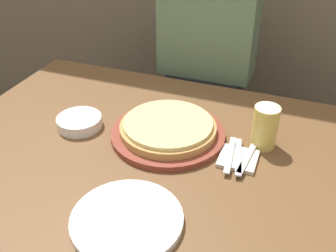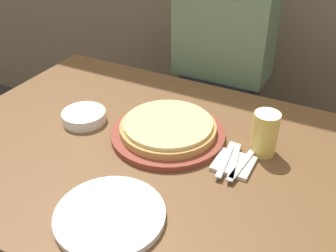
{
  "view_description": "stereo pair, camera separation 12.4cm",
  "coord_description": "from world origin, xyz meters",
  "px_view_note": "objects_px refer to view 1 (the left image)",
  "views": [
    {
      "loc": [
        0.36,
        -0.89,
        1.43
      ],
      "look_at": [
        -0.01,
        0.09,
        0.75
      ],
      "focal_mm": 42.0,
      "sensor_mm": 36.0,
      "label": 1
    },
    {
      "loc": [
        0.47,
        -0.84,
        1.43
      ],
      "look_at": [
        -0.01,
        0.09,
        0.75
      ],
      "focal_mm": 42.0,
      "sensor_mm": 36.0,
      "label": 2
    }
  ],
  "objects_px": {
    "diner_person": "(206,85)",
    "pizza_on_board": "(168,130)",
    "side_bowl": "(79,122)",
    "dinner_plate": "(127,220)",
    "beer_glass": "(265,125)",
    "spoon": "(247,158)",
    "dinner_knife": "(238,156)",
    "fork": "(230,155)"
  },
  "relations": [
    {
      "from": "dinner_plate",
      "to": "pizza_on_board",
      "type": "bearing_deg",
      "value": 95.41
    },
    {
      "from": "dinner_plate",
      "to": "dinner_knife",
      "type": "xyz_separation_m",
      "value": [
        0.2,
        0.34,
        0.01
      ]
    },
    {
      "from": "fork",
      "to": "diner_person",
      "type": "xyz_separation_m",
      "value": [
        -0.24,
        0.61,
        -0.1
      ]
    },
    {
      "from": "pizza_on_board",
      "to": "fork",
      "type": "bearing_deg",
      "value": -11.62
    },
    {
      "from": "pizza_on_board",
      "to": "diner_person",
      "type": "distance_m",
      "value": 0.57
    },
    {
      "from": "side_bowl",
      "to": "spoon",
      "type": "bearing_deg",
      "value": 0.5
    },
    {
      "from": "spoon",
      "to": "pizza_on_board",
      "type": "bearing_deg",
      "value": 170.55
    },
    {
      "from": "side_bowl",
      "to": "dinner_knife",
      "type": "distance_m",
      "value": 0.53
    },
    {
      "from": "pizza_on_board",
      "to": "spoon",
      "type": "relative_size",
      "value": 2.39
    },
    {
      "from": "dinner_plate",
      "to": "spoon",
      "type": "distance_m",
      "value": 0.41
    },
    {
      "from": "spoon",
      "to": "diner_person",
      "type": "height_order",
      "value": "diner_person"
    },
    {
      "from": "dinner_knife",
      "to": "pizza_on_board",
      "type": "bearing_deg",
      "value": 169.57
    },
    {
      "from": "dinner_plate",
      "to": "fork",
      "type": "bearing_deg",
      "value": 62.32
    },
    {
      "from": "dinner_plate",
      "to": "fork",
      "type": "relative_size",
      "value": 1.54
    },
    {
      "from": "fork",
      "to": "pizza_on_board",
      "type": "bearing_deg",
      "value": 168.38
    },
    {
      "from": "side_bowl",
      "to": "spoon",
      "type": "distance_m",
      "value": 0.56
    },
    {
      "from": "beer_glass",
      "to": "side_bowl",
      "type": "distance_m",
      "value": 0.6
    },
    {
      "from": "beer_glass",
      "to": "fork",
      "type": "xyz_separation_m",
      "value": [
        -0.08,
        -0.1,
        -0.06
      ]
    },
    {
      "from": "beer_glass",
      "to": "dinner_plate",
      "type": "relative_size",
      "value": 0.49
    },
    {
      "from": "fork",
      "to": "dinner_plate",
      "type": "bearing_deg",
      "value": -117.68
    },
    {
      "from": "beer_glass",
      "to": "spoon",
      "type": "bearing_deg",
      "value": -106.15
    },
    {
      "from": "spoon",
      "to": "side_bowl",
      "type": "bearing_deg",
      "value": -179.5
    },
    {
      "from": "dinner_knife",
      "to": "spoon",
      "type": "relative_size",
      "value": 1.17
    },
    {
      "from": "spoon",
      "to": "fork",
      "type": "bearing_deg",
      "value": 180.0
    },
    {
      "from": "side_bowl",
      "to": "fork",
      "type": "height_order",
      "value": "side_bowl"
    },
    {
      "from": "beer_glass",
      "to": "side_bowl",
      "type": "relative_size",
      "value": 0.91
    },
    {
      "from": "beer_glass",
      "to": "diner_person",
      "type": "height_order",
      "value": "diner_person"
    },
    {
      "from": "diner_person",
      "to": "dinner_knife",
      "type": "bearing_deg",
      "value": -66.19
    },
    {
      "from": "spoon",
      "to": "dinner_knife",
      "type": "bearing_deg",
      "value": 180.0
    },
    {
      "from": "pizza_on_board",
      "to": "dinner_knife",
      "type": "relative_size",
      "value": 2.05
    },
    {
      "from": "beer_glass",
      "to": "diner_person",
      "type": "distance_m",
      "value": 0.62
    },
    {
      "from": "pizza_on_board",
      "to": "side_bowl",
      "type": "xyz_separation_m",
      "value": [
        -0.3,
        -0.05,
        -0.01
      ]
    },
    {
      "from": "dinner_plate",
      "to": "diner_person",
      "type": "distance_m",
      "value": 0.95
    },
    {
      "from": "dinner_plate",
      "to": "dinner_knife",
      "type": "bearing_deg",
      "value": 59.08
    },
    {
      "from": "pizza_on_board",
      "to": "dinner_plate",
      "type": "xyz_separation_m",
      "value": [
        0.04,
        -0.38,
        -0.02
      ]
    },
    {
      "from": "pizza_on_board",
      "to": "beer_glass",
      "type": "xyz_separation_m",
      "value": [
        0.29,
        0.06,
        0.05
      ]
    },
    {
      "from": "diner_person",
      "to": "pizza_on_board",
      "type": "bearing_deg",
      "value": -86.97
    },
    {
      "from": "pizza_on_board",
      "to": "diner_person",
      "type": "xyz_separation_m",
      "value": [
        -0.03,
        0.56,
        -0.11
      ]
    },
    {
      "from": "pizza_on_board",
      "to": "beer_glass",
      "type": "relative_size",
      "value": 2.69
    },
    {
      "from": "side_bowl",
      "to": "beer_glass",
      "type": "bearing_deg",
      "value": 10.27
    },
    {
      "from": "fork",
      "to": "spoon",
      "type": "height_order",
      "value": "same"
    },
    {
      "from": "side_bowl",
      "to": "fork",
      "type": "relative_size",
      "value": 0.83
    }
  ]
}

